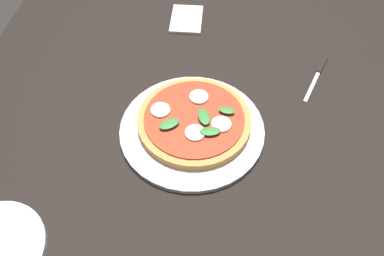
{
  "coord_description": "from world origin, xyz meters",
  "views": [
    {
      "loc": [
        -0.57,
        -0.07,
        1.45
      ],
      "look_at": [
        -0.03,
        -0.02,
        0.76
      ],
      "focal_mm": 36.03,
      "sensor_mm": 36.0,
      "label": 1
    }
  ],
  "objects_px": {
    "napkin": "(187,19)",
    "knife": "(318,73)",
    "serving_tray": "(192,129)",
    "dining_table": "(187,141)",
    "pizza": "(194,120)"
  },
  "relations": [
    {
      "from": "napkin",
      "to": "knife",
      "type": "bearing_deg",
      "value": -117.27
    },
    {
      "from": "serving_tray",
      "to": "dining_table",
      "type": "bearing_deg",
      "value": 25.43
    },
    {
      "from": "knife",
      "to": "pizza",
      "type": "bearing_deg",
      "value": 124.67
    },
    {
      "from": "dining_table",
      "to": "serving_tray",
      "type": "relative_size",
      "value": 4.39
    },
    {
      "from": "dining_table",
      "to": "knife",
      "type": "distance_m",
      "value": 0.38
    },
    {
      "from": "pizza",
      "to": "knife",
      "type": "distance_m",
      "value": 0.37
    },
    {
      "from": "dining_table",
      "to": "napkin",
      "type": "height_order",
      "value": "napkin"
    },
    {
      "from": "napkin",
      "to": "knife",
      "type": "xyz_separation_m",
      "value": [
        -0.19,
        -0.36,
        -0.0
      ]
    },
    {
      "from": "serving_tray",
      "to": "knife",
      "type": "relative_size",
      "value": 1.94
    },
    {
      "from": "dining_table",
      "to": "knife",
      "type": "xyz_separation_m",
      "value": [
        0.19,
        -0.32,
        0.09
      ]
    },
    {
      "from": "serving_tray",
      "to": "pizza",
      "type": "height_order",
      "value": "pizza"
    },
    {
      "from": "dining_table",
      "to": "serving_tray",
      "type": "bearing_deg",
      "value": -154.57
    },
    {
      "from": "pizza",
      "to": "serving_tray",
      "type": "bearing_deg",
      "value": 164.17
    },
    {
      "from": "napkin",
      "to": "knife",
      "type": "height_order",
      "value": "napkin"
    },
    {
      "from": "dining_table",
      "to": "serving_tray",
      "type": "distance_m",
      "value": 0.1
    }
  ]
}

